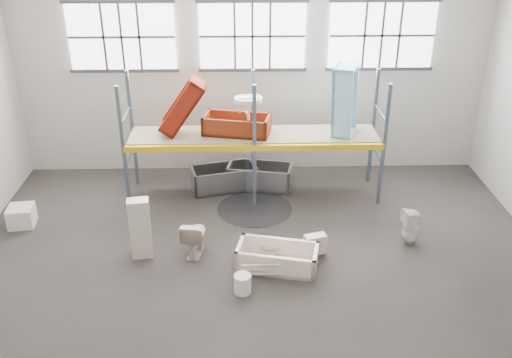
{
  "coord_description": "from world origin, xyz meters",
  "views": [
    {
      "loc": [
        -0.27,
        -8.98,
        6.7
      ],
      "look_at": [
        0.0,
        1.5,
        1.4
      ],
      "focal_mm": 39.52,
      "sensor_mm": 36.0,
      "label": 1
    }
  ],
  "objects_px": {
    "rust_tub_flat": "(237,124)",
    "bathtub_beige": "(277,257)",
    "bucket": "(243,284)",
    "steel_tub_left": "(224,178)",
    "steel_tub_right": "(260,176)",
    "toilet_beige": "(195,236)",
    "toilet_white": "(411,227)",
    "blue_tub_upright": "(345,101)",
    "cistern_tall": "(140,228)"
  },
  "relations": [
    {
      "from": "rust_tub_flat",
      "to": "bathtub_beige",
      "type": "bearing_deg",
      "value": -76.03
    },
    {
      "from": "rust_tub_flat",
      "to": "bucket",
      "type": "relative_size",
      "value": 4.12
    },
    {
      "from": "steel_tub_left",
      "to": "steel_tub_right",
      "type": "distance_m",
      "value": 0.92
    },
    {
      "from": "toilet_beige",
      "to": "steel_tub_left",
      "type": "distance_m",
      "value": 2.94
    },
    {
      "from": "steel_tub_right",
      "to": "bucket",
      "type": "xyz_separation_m",
      "value": [
        -0.46,
        -4.31,
        -0.11
      ]
    },
    {
      "from": "toilet_beige",
      "to": "bucket",
      "type": "bearing_deg",
      "value": 136.0
    },
    {
      "from": "toilet_white",
      "to": "steel_tub_left",
      "type": "height_order",
      "value": "toilet_white"
    },
    {
      "from": "blue_tub_upright",
      "to": "toilet_beige",
      "type": "bearing_deg",
      "value": -142.42
    },
    {
      "from": "steel_tub_right",
      "to": "bathtub_beige",
      "type": "bearing_deg",
      "value": -86.14
    },
    {
      "from": "cistern_tall",
      "to": "bucket",
      "type": "bearing_deg",
      "value": -39.6
    },
    {
      "from": "steel_tub_right",
      "to": "rust_tub_flat",
      "type": "xyz_separation_m",
      "value": [
        -0.56,
        -0.3,
        1.52
      ]
    },
    {
      "from": "bathtub_beige",
      "to": "blue_tub_upright",
      "type": "xyz_separation_m",
      "value": [
        1.73,
        3.19,
        2.16
      ]
    },
    {
      "from": "toilet_beige",
      "to": "rust_tub_flat",
      "type": "height_order",
      "value": "rust_tub_flat"
    },
    {
      "from": "steel_tub_left",
      "to": "steel_tub_right",
      "type": "height_order",
      "value": "same"
    },
    {
      "from": "steel_tub_left",
      "to": "steel_tub_right",
      "type": "xyz_separation_m",
      "value": [
        0.92,
        0.07,
        0.0
      ]
    },
    {
      "from": "bathtub_beige",
      "to": "steel_tub_left",
      "type": "bearing_deg",
      "value": 121.3
    },
    {
      "from": "toilet_white",
      "to": "bucket",
      "type": "distance_m",
      "value": 3.93
    },
    {
      "from": "toilet_white",
      "to": "steel_tub_left",
      "type": "bearing_deg",
      "value": -135.39
    },
    {
      "from": "cistern_tall",
      "to": "blue_tub_upright",
      "type": "xyz_separation_m",
      "value": [
        4.5,
        2.72,
        1.74
      ]
    },
    {
      "from": "toilet_beige",
      "to": "steel_tub_right",
      "type": "xyz_separation_m",
      "value": [
        1.44,
        2.96,
        -0.11
      ]
    },
    {
      "from": "steel_tub_right",
      "to": "blue_tub_upright",
      "type": "bearing_deg",
      "value": -9.67
    },
    {
      "from": "cistern_tall",
      "to": "steel_tub_right",
      "type": "height_order",
      "value": "cistern_tall"
    },
    {
      "from": "bathtub_beige",
      "to": "cistern_tall",
      "type": "bearing_deg",
      "value": -176.83
    },
    {
      "from": "cistern_tall",
      "to": "steel_tub_left",
      "type": "height_order",
      "value": "cistern_tall"
    },
    {
      "from": "bathtub_beige",
      "to": "rust_tub_flat",
      "type": "relative_size",
      "value": 1.02
    },
    {
      "from": "toilet_white",
      "to": "blue_tub_upright",
      "type": "distance_m",
      "value": 3.32
    },
    {
      "from": "bathtub_beige",
      "to": "blue_tub_upright",
      "type": "distance_m",
      "value": 4.22
    },
    {
      "from": "toilet_beige",
      "to": "bucket",
      "type": "height_order",
      "value": "toilet_beige"
    },
    {
      "from": "toilet_beige",
      "to": "steel_tub_left",
      "type": "bearing_deg",
      "value": -90.19
    },
    {
      "from": "toilet_beige",
      "to": "rust_tub_flat",
      "type": "relative_size",
      "value": 0.51
    },
    {
      "from": "steel_tub_left",
      "to": "bucket",
      "type": "distance_m",
      "value": 4.27
    },
    {
      "from": "toilet_white",
      "to": "rust_tub_flat",
      "type": "xyz_separation_m",
      "value": [
        -3.69,
        2.43,
        1.41
      ]
    },
    {
      "from": "cistern_tall",
      "to": "steel_tub_left",
      "type": "distance_m",
      "value": 3.41
    },
    {
      "from": "toilet_white",
      "to": "cistern_tall",
      "type": "bearing_deg",
      "value": -98.8
    },
    {
      "from": "blue_tub_upright",
      "to": "steel_tub_left",
      "type": "bearing_deg",
      "value": 174.77
    },
    {
      "from": "toilet_beige",
      "to": "toilet_white",
      "type": "distance_m",
      "value": 4.57
    },
    {
      "from": "steel_tub_right",
      "to": "steel_tub_left",
      "type": "bearing_deg",
      "value": -175.56
    },
    {
      "from": "toilet_beige",
      "to": "blue_tub_upright",
      "type": "distance_m",
      "value": 4.74
    },
    {
      "from": "toilet_white",
      "to": "bucket",
      "type": "bearing_deg",
      "value": -78.29
    },
    {
      "from": "bathtub_beige",
      "to": "toilet_white",
      "type": "relative_size",
      "value": 1.94
    },
    {
      "from": "steel_tub_left",
      "to": "bucket",
      "type": "relative_size",
      "value": 4.25
    },
    {
      "from": "cistern_tall",
      "to": "rust_tub_flat",
      "type": "bearing_deg",
      "value": 46.36
    },
    {
      "from": "bucket",
      "to": "bathtub_beige",
      "type": "bearing_deg",
      "value": 48.47
    },
    {
      "from": "blue_tub_upright",
      "to": "bucket",
      "type": "xyz_separation_m",
      "value": [
        -2.43,
        -3.97,
        -2.21
      ]
    },
    {
      "from": "toilet_beige",
      "to": "toilet_white",
      "type": "height_order",
      "value": "toilet_white"
    },
    {
      "from": "blue_tub_upright",
      "to": "toilet_white",
      "type": "bearing_deg",
      "value": -64.2
    },
    {
      "from": "rust_tub_flat",
      "to": "toilet_white",
      "type": "bearing_deg",
      "value": -33.38
    },
    {
      "from": "toilet_white",
      "to": "blue_tub_upright",
      "type": "bearing_deg",
      "value": -166.28
    },
    {
      "from": "cistern_tall",
      "to": "toilet_white",
      "type": "xyz_separation_m",
      "value": [
        5.65,
        0.32,
        -0.25
      ]
    },
    {
      "from": "steel_tub_left",
      "to": "rust_tub_flat",
      "type": "bearing_deg",
      "value": -32.54
    }
  ]
}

